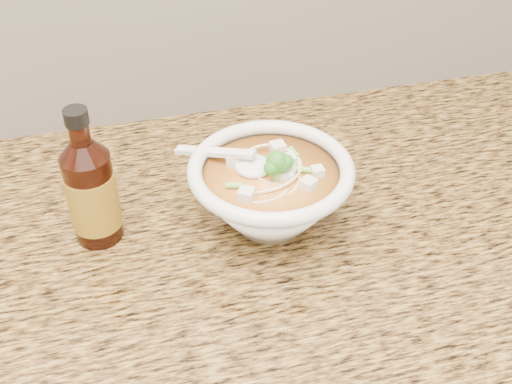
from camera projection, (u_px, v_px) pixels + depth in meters
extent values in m
cube|color=olive|center=(66.00, 270.00, 0.84)|extent=(4.00, 0.68, 0.04)
cylinder|color=white|center=(270.00, 219.00, 0.88)|extent=(0.09, 0.09, 0.01)
torus|color=white|center=(271.00, 169.00, 0.83)|extent=(0.22, 0.22, 0.02)
torus|color=beige|center=(268.00, 165.00, 0.85)|extent=(0.11, 0.11, 0.00)
torus|color=beige|center=(266.00, 185.00, 0.82)|extent=(0.10, 0.10, 0.00)
torus|color=beige|center=(284.00, 171.00, 0.84)|extent=(0.09, 0.09, 0.00)
torus|color=beige|center=(269.00, 178.00, 0.84)|extent=(0.11, 0.11, 0.00)
torus|color=beige|center=(270.00, 184.00, 0.83)|extent=(0.11, 0.11, 0.00)
torus|color=beige|center=(285.00, 176.00, 0.85)|extent=(0.10, 0.10, 0.00)
cube|color=silver|center=(288.00, 150.00, 0.87)|extent=(0.02, 0.02, 0.02)
cube|color=silver|center=(291.00, 172.00, 0.83)|extent=(0.02, 0.02, 0.02)
cube|color=silver|center=(253.00, 148.00, 0.87)|extent=(0.02, 0.02, 0.02)
cube|color=silver|center=(281.00, 177.00, 0.82)|extent=(0.02, 0.02, 0.02)
cube|color=silver|center=(270.00, 150.00, 0.87)|extent=(0.02, 0.02, 0.02)
cube|color=silver|center=(307.00, 157.00, 0.86)|extent=(0.02, 0.02, 0.02)
cube|color=silver|center=(283.00, 144.00, 0.88)|extent=(0.02, 0.02, 0.02)
ellipsoid|color=#196014|center=(278.00, 165.00, 0.81)|extent=(0.04, 0.04, 0.04)
cylinder|color=#74B947|center=(226.00, 155.00, 0.86)|extent=(0.02, 0.02, 0.01)
cylinder|color=#74B947|center=(278.00, 200.00, 0.78)|extent=(0.02, 0.02, 0.01)
cylinder|color=#74B947|center=(268.00, 191.00, 0.80)|extent=(0.02, 0.02, 0.01)
cylinder|color=#74B947|center=(278.00, 158.00, 0.85)|extent=(0.02, 0.01, 0.01)
ellipsoid|color=white|center=(253.00, 166.00, 0.84)|extent=(0.05, 0.05, 0.02)
cube|color=white|center=(215.00, 152.00, 0.85)|extent=(0.10, 0.08, 0.03)
cylinder|color=#371007|center=(93.00, 198.00, 0.82)|extent=(0.07, 0.07, 0.13)
cylinder|color=#371007|center=(79.00, 133.00, 0.76)|extent=(0.03, 0.03, 0.03)
cylinder|color=black|center=(76.00, 117.00, 0.75)|extent=(0.03, 0.03, 0.02)
cylinder|color=red|center=(93.00, 199.00, 0.83)|extent=(0.08, 0.08, 0.08)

